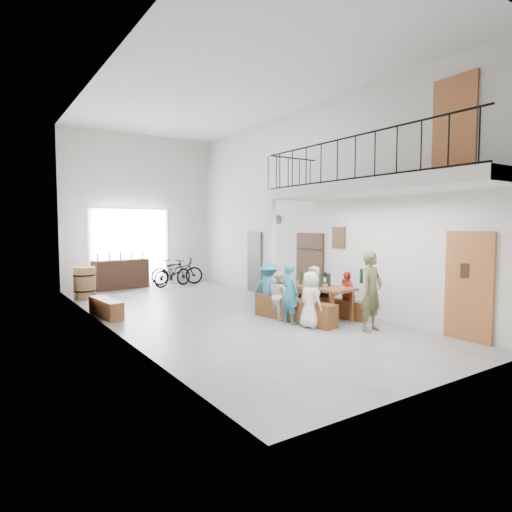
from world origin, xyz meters
TOP-DOWN VIEW (x-y plane):
  - floor at (0.00, 0.00)m, footprint 12.00×12.00m
  - room_walls at (0.00, 0.00)m, footprint 12.00×12.00m
  - gateway_portal at (-0.40, 5.94)m, footprint 2.80×0.08m
  - right_wall_decor at (2.70, -1.87)m, footprint 0.07×8.28m
  - balcony at (1.98, -3.13)m, footprint 1.52×5.62m
  - tasting_table at (1.59, -1.70)m, footprint 1.09×2.15m
  - bench_inner at (0.98, -1.75)m, footprint 0.71×2.28m
  - bench_wall at (2.13, -1.77)m, footprint 0.55×1.94m
  - tableware at (1.60, -1.83)m, footprint 0.79×1.57m
  - side_bench at (-2.50, 1.18)m, footprint 0.47×1.55m
  - oak_barrel at (-2.34, 4.24)m, footprint 0.65×0.65m
  - serving_counter at (-0.84, 5.65)m, footprint 2.00×0.86m
  - counter_bottles at (-0.84, 5.63)m, footprint 1.68×0.32m
  - guest_left_a at (0.88, -2.43)m, footprint 0.42×0.62m
  - guest_left_b at (0.77, -1.86)m, footprint 0.37×0.53m
  - guest_left_c at (0.86, -1.35)m, footprint 0.48×0.59m
  - guest_left_d at (0.90, -0.85)m, footprint 0.78×0.97m
  - guest_right_a at (2.21, -2.21)m, footprint 0.44×0.71m
  - guest_right_b at (2.09, -1.56)m, footprint 0.43×1.01m
  - guest_right_c at (2.22, -1.04)m, footprint 0.56×0.67m
  - host_standing at (1.78, -3.34)m, footprint 0.67×0.50m
  - potted_plant at (2.45, 0.74)m, footprint 0.43×0.40m
  - bicycle_near at (1.24, 5.57)m, footprint 2.03×1.17m
  - bicycle_far at (0.87, 5.10)m, footprint 1.72×0.93m

SIDE VIEW (x-z plane):
  - floor at x=0.00m, z-range 0.00..0.00m
  - potted_plant at x=2.45m, z-range 0.00..0.40m
  - side_bench at x=-2.50m, z-range 0.00..0.43m
  - bench_wall at x=2.13m, z-range 0.00..0.44m
  - bench_inner at x=0.98m, z-range 0.00..0.52m
  - oak_barrel at x=-2.34m, z-range 0.00..0.95m
  - bicycle_far at x=0.87m, z-range 0.00..1.00m
  - bicycle_near at x=1.24m, z-range 0.00..1.01m
  - serving_counter at x=-0.84m, z-range 0.00..1.02m
  - guest_right_b at x=2.09m, z-range 0.00..1.06m
  - guest_right_a at x=2.21m, z-range 0.00..1.13m
  - guest_left_c at x=0.86m, z-range 0.00..1.14m
  - guest_right_c at x=2.22m, z-range 0.00..1.17m
  - guest_left_a at x=0.88m, z-range 0.00..1.22m
  - guest_left_d at x=0.90m, z-range 0.00..1.32m
  - guest_left_b at x=0.77m, z-range 0.00..1.38m
  - tasting_table at x=1.59m, z-range 0.31..1.10m
  - host_standing at x=1.78m, z-range 0.00..1.67m
  - tableware at x=1.60m, z-range 0.76..1.11m
  - counter_bottles at x=-0.84m, z-range 1.02..1.30m
  - gateway_portal at x=-0.40m, z-range 0.00..2.80m
  - right_wall_decor at x=2.70m, z-range -0.80..4.28m
  - balcony at x=1.98m, z-range 0.97..4.96m
  - room_walls at x=0.00m, z-range -2.45..9.55m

